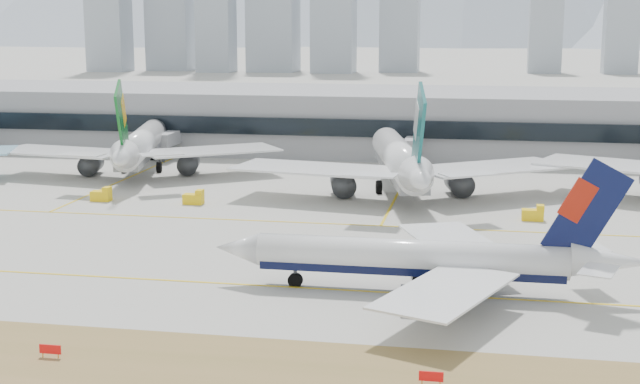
% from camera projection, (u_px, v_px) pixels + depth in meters
% --- Properties ---
extents(ground, '(3000.00, 3000.00, 0.00)m').
position_uv_depth(ground, '(245.00, 273.00, 114.94)').
color(ground, '#A6A39B').
rests_on(ground, ground).
extents(taxiing_airliner, '(50.76, 44.24, 17.10)m').
position_uv_depth(taxiing_airliner, '(426.00, 259.00, 105.86)').
color(taxiing_airliner, white).
rests_on(taxiing_airliner, ground).
extents(widebody_eva, '(59.29, 59.05, 21.71)m').
position_uv_depth(widebody_eva, '(140.00, 147.00, 189.22)').
color(widebody_eva, white).
rests_on(widebody_eva, ground).
extents(widebody_cathay, '(62.87, 62.52, 22.94)m').
position_uv_depth(widebody_cathay, '(401.00, 162.00, 166.13)').
color(widebody_cathay, white).
rests_on(widebody_cathay, ground).
extents(terminal, '(280.00, 43.10, 15.00)m').
position_uv_depth(terminal, '(365.00, 120.00, 224.39)').
color(terminal, gray).
rests_on(terminal, ground).
extents(hold_sign_left, '(2.20, 0.15, 1.35)m').
position_uv_depth(hold_sign_left, '(50.00, 349.00, 85.80)').
color(hold_sign_left, red).
rests_on(hold_sign_left, ground).
extents(hold_sign_right, '(2.20, 0.15, 1.35)m').
position_uv_depth(hold_sign_right, '(431.00, 377.00, 79.25)').
color(hold_sign_right, red).
rests_on(hold_sign_right, ground).
extents(gse_b, '(3.55, 2.00, 2.60)m').
position_uv_depth(gse_b, '(194.00, 198.00, 158.08)').
color(gse_b, yellow).
rests_on(gse_b, ground).
extents(gse_c, '(3.55, 2.00, 2.60)m').
position_uv_depth(gse_c, '(534.00, 214.00, 145.14)').
color(gse_c, yellow).
rests_on(gse_c, ground).
extents(gse_extra, '(3.55, 2.00, 2.60)m').
position_uv_depth(gse_extra, '(102.00, 195.00, 160.84)').
color(gse_extra, yellow).
rests_on(gse_extra, ground).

